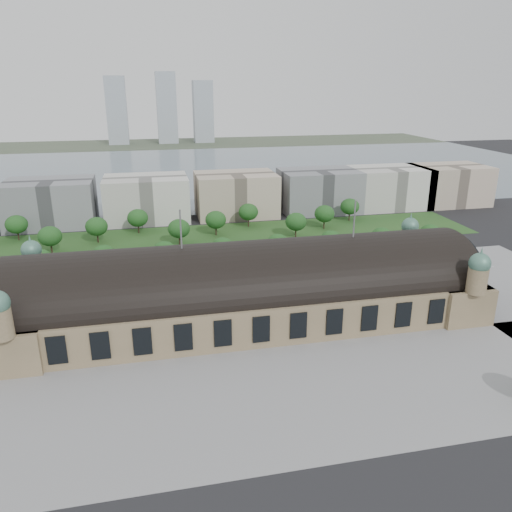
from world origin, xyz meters
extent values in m
plane|color=black|center=(0.00, 0.00, 0.00)|extent=(900.00, 900.00, 0.00)
cube|color=#8E7A58|center=(0.00, 0.00, 6.00)|extent=(150.00, 40.00, 12.00)
cube|color=#8E7A58|center=(-67.00, 0.00, 6.00)|extent=(16.00, 43.00, 12.00)
cube|color=#8E7A58|center=(67.00, 0.00, 6.00)|extent=(16.00, 43.00, 12.00)
cylinder|color=black|center=(0.00, 0.00, 12.00)|extent=(144.00, 37.60, 37.60)
cylinder|color=black|center=(73.00, 0.00, 14.00)|extent=(1.20, 32.00, 32.00)
cylinder|color=#8E7A58|center=(-67.00, 21.00, 16.00)|extent=(6.00, 6.00, 8.00)
sphere|color=#4D7C6A|center=(-67.00, 21.00, 21.50)|extent=(6.40, 6.40, 6.40)
cone|color=#4D7C6A|center=(-67.00, 21.00, 25.50)|extent=(1.00, 1.00, 2.50)
cylinder|color=#8E7A58|center=(67.00, 21.00, 16.00)|extent=(6.00, 6.00, 8.00)
sphere|color=#4D7C6A|center=(67.00, 21.00, 21.50)|extent=(6.40, 6.40, 6.40)
cone|color=#4D7C6A|center=(67.00, 21.00, 25.50)|extent=(1.00, 1.00, 2.50)
cylinder|color=#8E7A58|center=(-67.00, -21.00, 16.00)|extent=(6.00, 6.00, 8.00)
cylinder|color=#8E7A58|center=(67.00, -21.00, 16.00)|extent=(6.00, 6.00, 8.00)
sphere|color=#4D7C6A|center=(67.00, -21.00, 21.50)|extent=(6.40, 6.40, 6.40)
cone|color=#4D7C6A|center=(67.00, -21.00, 25.50)|extent=(1.00, 1.00, 2.50)
cylinder|color=#59595B|center=(-20.00, 0.00, 31.50)|extent=(0.50, 0.50, 12.00)
cylinder|color=#59595B|center=(35.00, 0.00, 31.50)|extent=(0.50, 0.50, 12.00)
cube|color=gray|center=(10.00, -44.00, 0.00)|extent=(190.00, 48.00, 0.12)
cube|color=black|center=(-20.00, 38.00, 0.00)|extent=(260.00, 26.00, 0.10)
cube|color=#244D1F|center=(-15.00, 93.00, 0.00)|extent=(300.00, 45.00, 0.10)
cube|color=orange|center=(-55.00, 62.00, 4.70)|extent=(14.00, 9.00, 0.70)
cube|color=#59595B|center=(-53.00, 68.00, 1.60)|extent=(7.00, 5.00, 3.20)
cylinder|color=#59595B|center=(-60.50, 65.20, 2.20)|extent=(0.50, 0.50, 4.40)
cylinder|color=#59595B|center=(-49.50, 65.20, 2.20)|extent=(0.50, 0.50, 4.40)
cylinder|color=#59595B|center=(-60.50, 58.80, 2.20)|extent=(0.50, 0.50, 4.40)
cylinder|color=#59595B|center=(-49.50, 58.80, 2.20)|extent=(0.50, 0.50, 4.40)
cube|color=slate|center=(0.00, 298.00, 0.00)|extent=(700.00, 320.00, 0.08)
cube|color=#44513D|center=(0.00, 498.00, 0.00)|extent=(700.00, 120.00, 0.14)
cube|color=#9EA8B2|center=(-60.00, 508.00, 40.00)|extent=(24.00, 24.00, 80.00)
cube|color=#9EA8B2|center=(0.00, 508.00, 42.50)|extent=(24.00, 24.00, 85.00)
cube|color=#9EA8B2|center=(45.00, 508.00, 37.50)|extent=(24.00, 24.00, 75.00)
cube|color=gray|center=(-80.00, 133.00, 12.00)|extent=(45.00, 32.00, 24.00)
cube|color=silver|center=(-30.00, 133.00, 12.00)|extent=(45.00, 32.00, 24.00)
cube|color=#C2AE98|center=(20.00, 133.00, 12.00)|extent=(45.00, 32.00, 24.00)
cube|color=gray|center=(70.00, 133.00, 12.00)|extent=(45.00, 32.00, 24.00)
cube|color=silver|center=(115.00, 133.00, 12.00)|extent=(45.00, 32.00, 24.00)
cube|color=#C2AE98|center=(155.00, 133.00, 12.00)|extent=(45.00, 32.00, 24.00)
cylinder|color=#2D2116|center=(-72.00, 53.00, 2.16)|extent=(0.70, 0.70, 4.32)
ellipsoid|color=#1A4A1A|center=(-72.00, 53.00, 7.44)|extent=(9.60, 9.60, 8.16)
cylinder|color=#2D2116|center=(-48.00, 53.00, 2.16)|extent=(0.70, 0.70, 4.32)
ellipsoid|color=#1A4A1A|center=(-48.00, 53.00, 7.44)|extent=(9.60, 9.60, 8.16)
cylinder|color=#2D2116|center=(-24.00, 53.00, 2.16)|extent=(0.70, 0.70, 4.32)
ellipsoid|color=#1A4A1A|center=(-24.00, 53.00, 7.44)|extent=(9.60, 9.60, 8.16)
cylinder|color=#2D2116|center=(0.00, 53.00, 2.16)|extent=(0.70, 0.70, 4.32)
ellipsoid|color=#1A4A1A|center=(0.00, 53.00, 7.44)|extent=(9.60, 9.60, 8.16)
cylinder|color=#2D2116|center=(24.00, 53.00, 2.16)|extent=(0.70, 0.70, 4.32)
ellipsoid|color=#1A4A1A|center=(24.00, 53.00, 7.44)|extent=(9.60, 9.60, 8.16)
cylinder|color=#2D2116|center=(48.00, 53.00, 2.16)|extent=(0.70, 0.70, 4.32)
ellipsoid|color=#1A4A1A|center=(48.00, 53.00, 7.44)|extent=(9.60, 9.60, 8.16)
cylinder|color=#2D2116|center=(72.00, 53.00, 2.16)|extent=(0.70, 0.70, 4.32)
ellipsoid|color=#1A4A1A|center=(72.00, 53.00, 7.44)|extent=(9.60, 9.60, 8.16)
cylinder|color=#2D2116|center=(96.00, 53.00, 2.16)|extent=(0.70, 0.70, 4.32)
ellipsoid|color=#1A4A1A|center=(96.00, 53.00, 7.44)|extent=(9.60, 9.60, 8.16)
cylinder|color=#2D2116|center=(-92.00, 107.00, 2.34)|extent=(0.70, 0.70, 4.68)
ellipsoid|color=#1A4A1A|center=(-92.00, 107.00, 8.06)|extent=(10.40, 10.40, 8.84)
cylinder|color=#2D2116|center=(-73.00, 83.00, 2.34)|extent=(0.70, 0.70, 4.68)
ellipsoid|color=#1A4A1A|center=(-73.00, 83.00, 8.06)|extent=(10.40, 10.40, 8.84)
cylinder|color=#2D2116|center=(-54.00, 95.00, 2.34)|extent=(0.70, 0.70, 4.68)
ellipsoid|color=#1A4A1A|center=(-54.00, 95.00, 8.06)|extent=(10.40, 10.40, 8.84)
cylinder|color=#2D2116|center=(-35.00, 107.00, 2.34)|extent=(0.70, 0.70, 4.68)
ellipsoid|color=#1A4A1A|center=(-35.00, 107.00, 8.06)|extent=(10.40, 10.40, 8.84)
cylinder|color=#2D2116|center=(-16.00, 83.00, 2.34)|extent=(0.70, 0.70, 4.68)
ellipsoid|color=#1A4A1A|center=(-16.00, 83.00, 8.06)|extent=(10.40, 10.40, 8.84)
cylinder|color=#2D2116|center=(3.00, 95.00, 2.34)|extent=(0.70, 0.70, 4.68)
ellipsoid|color=#1A4A1A|center=(3.00, 95.00, 8.06)|extent=(10.40, 10.40, 8.84)
cylinder|color=#2D2116|center=(22.00, 107.00, 2.34)|extent=(0.70, 0.70, 4.68)
ellipsoid|color=#1A4A1A|center=(22.00, 107.00, 8.06)|extent=(10.40, 10.40, 8.84)
cylinder|color=#2D2116|center=(41.00, 83.00, 2.34)|extent=(0.70, 0.70, 4.68)
ellipsoid|color=#1A4A1A|center=(41.00, 83.00, 8.06)|extent=(10.40, 10.40, 8.84)
cylinder|color=#2D2116|center=(60.00, 95.00, 2.34)|extent=(0.70, 0.70, 4.68)
ellipsoid|color=#1A4A1A|center=(60.00, 95.00, 8.06)|extent=(10.40, 10.40, 8.84)
cylinder|color=#2D2116|center=(79.00, 107.00, 2.34)|extent=(0.70, 0.70, 4.68)
ellipsoid|color=#1A4A1A|center=(79.00, 107.00, 8.06)|extent=(10.40, 10.40, 8.84)
imported|color=gray|center=(-71.27, 38.03, 0.67)|extent=(4.21, 1.80, 1.35)
imported|color=maroon|center=(-18.96, 45.23, 0.65)|extent=(4.58, 2.06, 1.30)
imported|color=#1A1947|center=(-9.34, 32.59, 0.74)|extent=(4.48, 2.19, 1.47)
imported|color=slate|center=(35.88, 45.62, 0.75)|extent=(4.64, 1.82, 1.50)
imported|color=#B8B8BA|center=(76.70, 34.37, 0.78)|extent=(5.91, 3.22, 1.57)
imported|color=maroon|center=(-68.53, 21.00, 0.78)|extent=(6.19, 4.98, 1.57)
imported|color=#1D1845|center=(-71.51, 25.00, 0.81)|extent=(5.86, 5.11, 1.62)
imported|color=slate|center=(-35.14, 25.00, 0.65)|extent=(3.97, 3.47, 1.29)
imported|color=white|center=(-56.05, 21.00, 0.78)|extent=(4.95, 3.74, 1.56)
imported|color=gray|center=(-26.41, 25.00, 0.68)|extent=(5.42, 4.21, 1.37)
imported|color=black|center=(-31.40, 21.00, 0.65)|extent=(4.80, 3.24, 1.29)
imported|color=#AA1B21|center=(-7.07, 32.00, 1.81)|extent=(12.99, 3.13, 3.61)
imported|color=beige|center=(-0.72, 32.00, 1.77)|extent=(12.83, 3.44, 3.55)
imported|color=silver|center=(23.96, 32.00, 1.59)|extent=(11.56, 3.53, 3.17)
camera|label=1|loc=(-28.37, -143.71, 72.89)|focal=35.00mm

